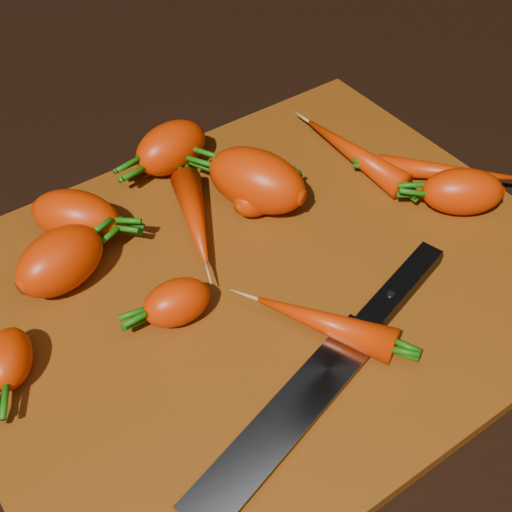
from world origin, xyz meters
TOP-DOWN VIEW (x-y plane):
  - ground at (0.00, 0.00)m, footprint 2.00×2.00m
  - cutting_board at (0.00, 0.00)m, footprint 0.50×0.40m
  - carrot_0 at (-0.13, 0.09)m, footprint 0.09×0.07m
  - carrot_1 at (-0.08, 0.00)m, footprint 0.06×0.04m
  - carrot_2 at (-0.10, 0.14)m, footprint 0.08×0.09m
  - carrot_3 at (0.05, 0.08)m, footprint 0.09×0.11m
  - carrot_4 at (0.02, 0.17)m, footprint 0.08×0.06m
  - carrot_5 at (0.05, 0.07)m, footprint 0.06×0.04m
  - carrot_6 at (0.19, -0.03)m, footprint 0.08×0.08m
  - carrot_7 at (0.16, 0.07)m, footprint 0.03×0.13m
  - carrot_8 at (0.22, 0.00)m, footprint 0.11×0.11m
  - carrot_9 at (0.00, -0.07)m, footprint 0.08×0.11m
  - carrot_10 at (-0.01, 0.08)m, footprint 0.07×0.11m
  - carrot_11 at (-0.20, 0.03)m, footprint 0.06×0.06m
  - knife at (-0.05, -0.12)m, footprint 0.30×0.11m

SIDE VIEW (x-z plane):
  - ground at x=0.00m, z-range -0.01..0.00m
  - cutting_board at x=0.00m, z-range 0.00..0.01m
  - knife at x=-0.05m, z-range 0.01..0.03m
  - carrot_8 at x=0.22m, z-range 0.01..0.03m
  - carrot_7 at x=0.16m, z-range 0.01..0.04m
  - carrot_9 at x=0.00m, z-range 0.01..0.04m
  - carrot_10 at x=-0.01m, z-range 0.01..0.04m
  - carrot_5 at x=0.05m, z-range 0.01..0.05m
  - carrot_11 at x=-0.20m, z-range 0.01..0.05m
  - carrot_1 at x=-0.08m, z-range 0.01..0.05m
  - carrot_6 at x=0.19m, z-range 0.01..0.05m
  - carrot_2 at x=-0.10m, z-range 0.01..0.06m
  - carrot_4 at x=0.02m, z-range 0.01..0.06m
  - carrot_0 at x=-0.13m, z-range 0.01..0.06m
  - carrot_3 at x=0.05m, z-range 0.01..0.07m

